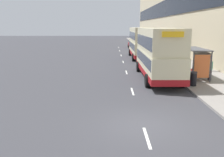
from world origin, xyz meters
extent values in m
plane|color=#38383D|center=(0.00, 0.00, 0.00)|extent=(220.00, 220.00, 0.00)
cube|color=gray|center=(6.50, 38.50, 0.07)|extent=(5.00, 93.00, 0.14)
cube|color=#C6B793|center=(10.50, 38.50, 8.79)|extent=(3.00, 93.00, 17.58)
cube|color=black|center=(8.96, 38.50, 7.91)|extent=(0.12, 89.28, 3.16)
cube|color=silver|center=(0.00, -1.33, 0.01)|extent=(0.12, 2.00, 0.01)
cube|color=silver|center=(0.00, 6.03, 0.01)|extent=(0.12, 2.00, 0.01)
cube|color=silver|center=(0.00, 13.40, 0.01)|extent=(0.12, 2.00, 0.01)
cube|color=silver|center=(0.00, 20.76, 0.01)|extent=(0.12, 2.00, 0.01)
cube|color=silver|center=(0.00, 28.12, 0.01)|extent=(0.12, 2.00, 0.01)
cube|color=silver|center=(0.00, 35.48, 0.01)|extent=(0.12, 2.00, 0.01)
cube|color=silver|center=(0.00, 42.84, 0.01)|extent=(0.12, 2.00, 0.01)
cube|color=#4C4C51|center=(5.60, 10.43, 2.58)|extent=(1.60, 4.20, 0.08)
cylinder|color=#4C4C51|center=(4.90, 8.43, 1.34)|extent=(0.10, 0.10, 2.40)
cylinder|color=#4C4C51|center=(4.90, 12.43, 1.34)|extent=(0.10, 0.10, 2.40)
cylinder|color=#4C4C51|center=(6.30, 8.43, 1.34)|extent=(0.10, 0.10, 2.40)
cylinder|color=#4C4C51|center=(6.30, 12.43, 1.34)|extent=(0.10, 0.10, 2.40)
cube|color=#99A8B2|center=(6.27, 10.43, 1.46)|extent=(0.04, 3.68, 1.92)
cube|color=#D86633|center=(5.60, 8.49, 1.39)|extent=(1.19, 0.10, 1.82)
cube|color=maroon|center=(5.85, 10.43, 0.59)|extent=(0.36, 2.80, 0.08)
cube|color=beige|center=(2.48, 10.45, 1.43)|extent=(2.55, 10.12, 1.85)
cube|color=beige|center=(2.48, 10.45, 3.33)|extent=(2.50, 9.81, 1.95)
cube|color=maroon|center=(2.48, 10.45, 0.72)|extent=(2.58, 10.17, 0.45)
cube|color=#2D3847|center=(2.48, 10.45, 1.79)|extent=(2.58, 9.51, 0.81)
cube|color=#2D3847|center=(2.48, 10.45, 3.23)|extent=(2.55, 9.51, 0.94)
cube|color=yellow|center=(2.48, 5.41, 3.95)|extent=(1.40, 0.08, 0.36)
cylinder|color=black|center=(1.20, 13.89, 0.50)|extent=(0.30, 1.00, 1.00)
cylinder|color=black|center=(3.75, 13.89, 0.50)|extent=(0.30, 1.00, 1.00)
cylinder|color=black|center=(1.20, 7.31, 0.50)|extent=(0.30, 1.00, 1.00)
cylinder|color=black|center=(3.75, 7.31, 0.50)|extent=(0.30, 1.00, 1.00)
cube|color=beige|center=(2.62, 24.50, 1.43)|extent=(2.55, 10.06, 1.85)
cube|color=beige|center=(2.62, 24.50, 3.33)|extent=(2.50, 9.76, 1.95)
cube|color=maroon|center=(2.62, 24.50, 0.72)|extent=(2.58, 10.11, 0.45)
cube|color=#2D3847|center=(2.62, 24.50, 1.79)|extent=(2.58, 9.46, 0.81)
cube|color=#2D3847|center=(2.62, 24.50, 3.23)|extent=(2.55, 9.46, 0.94)
cube|color=yellow|center=(2.62, 19.49, 3.95)|extent=(1.40, 0.08, 0.36)
cylinder|color=black|center=(1.34, 27.92, 0.50)|extent=(0.30, 1.00, 1.00)
cylinder|color=black|center=(3.89, 27.92, 0.50)|extent=(0.30, 1.00, 1.00)
cylinder|color=black|center=(1.34, 21.38, 0.50)|extent=(0.30, 1.00, 1.00)
cylinder|color=black|center=(3.89, 21.38, 0.50)|extent=(0.30, 1.00, 1.00)
cube|color=maroon|center=(2.95, 42.18, 0.68)|extent=(1.76, 3.83, 0.76)
cube|color=#2D3847|center=(2.95, 41.99, 1.38)|extent=(1.54, 1.84, 0.63)
cylinder|color=black|center=(2.07, 43.37, 0.30)|extent=(0.20, 0.60, 0.60)
cylinder|color=black|center=(3.83, 43.37, 0.30)|extent=(0.20, 0.60, 0.60)
cylinder|color=black|center=(2.07, 41.00, 0.30)|extent=(0.20, 0.60, 0.60)
cylinder|color=black|center=(3.83, 41.00, 0.30)|extent=(0.20, 0.60, 0.60)
cylinder|color=#23232D|center=(8.14, 13.34, 0.56)|extent=(0.29, 0.29, 0.84)
cylinder|color=navy|center=(8.14, 13.34, 1.33)|extent=(0.35, 0.35, 0.70)
sphere|color=tan|center=(8.14, 13.34, 1.79)|extent=(0.23, 0.23, 0.23)
cylinder|color=#23232D|center=(4.50, 14.00, 0.54)|extent=(0.28, 0.28, 0.81)
cylinder|color=#4C4C51|center=(4.50, 14.00, 1.29)|extent=(0.34, 0.34, 0.67)
sphere|color=tan|center=(4.50, 14.00, 1.73)|extent=(0.22, 0.22, 0.22)
cylinder|color=#23232D|center=(6.52, 9.11, 0.56)|extent=(0.29, 0.29, 0.84)
cylinder|color=#337260|center=(6.52, 9.11, 1.33)|extent=(0.35, 0.35, 0.70)
sphere|color=tan|center=(6.52, 9.11, 1.79)|extent=(0.23, 0.23, 0.23)
cylinder|color=#23232D|center=(5.50, 12.87, 0.56)|extent=(0.29, 0.29, 0.83)
cylinder|color=#4C4C51|center=(5.50, 12.87, 1.32)|extent=(0.35, 0.35, 0.70)
sphere|color=tan|center=(5.50, 12.87, 1.78)|extent=(0.23, 0.23, 0.23)
cylinder|color=black|center=(4.55, 7.19, 0.61)|extent=(0.52, 0.52, 0.95)
cylinder|color=#2D2D33|center=(4.55, 7.19, 1.14)|extent=(0.55, 0.55, 0.10)
camera|label=1|loc=(-1.42, -10.76, 4.45)|focal=40.00mm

